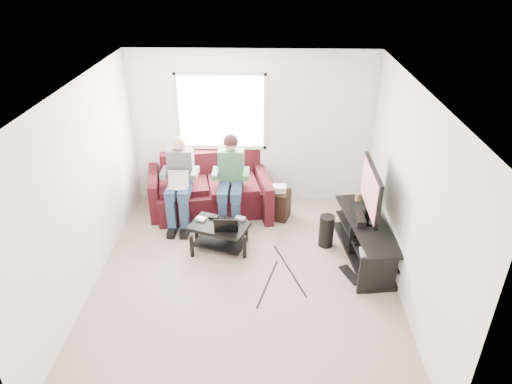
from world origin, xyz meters
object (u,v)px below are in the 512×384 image
tv_stand (366,241)px  subwoofer (326,231)px  tv (371,191)px  end_table (279,203)px  sofa (209,192)px  coffee_table (219,231)px

tv_stand → subwoofer: 0.59m
tv → tv_stand: bearing=-88.5°
tv → end_table: 1.70m
sofa → tv: size_ratio=1.99×
tv_stand → end_table: end_table is taller
tv → subwoofer: 0.94m
coffee_table → tv: tv is taller
tv → coffee_table: bearing=179.9°
sofa → coffee_table: (0.29, -1.13, -0.04)m
tv_stand → coffee_table: bearing=177.2°
sofa → coffee_table: bearing=-75.9°
coffee_table → tv_stand: bearing=-2.8°
tv → subwoofer: tv is taller
tv → end_table: tv is taller
sofa → end_table: sofa is taller
sofa → subwoofer: bearing=-28.2°
tv_stand → subwoofer: bearing=156.2°
sofa → subwoofer: 2.12m
sofa → subwoofer: size_ratio=4.40×
coffee_table → sofa: bearing=104.1°
tv_stand → end_table: bearing=140.9°
sofa → tv: 2.74m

